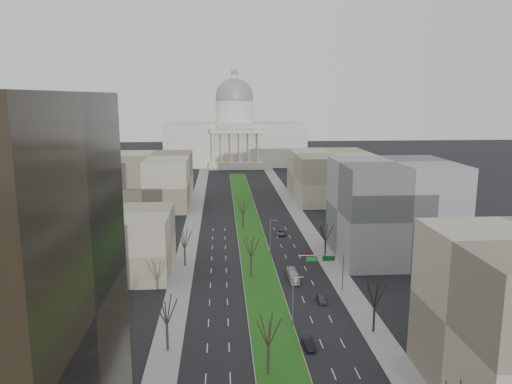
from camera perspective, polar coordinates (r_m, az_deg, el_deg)
name	(u,v)px	position (r m, az deg, el deg)	size (l,w,h in m)	color
ground	(250,230)	(151.02, -0.73, -4.32)	(600.00, 600.00, 0.00)	black
median	(250,230)	(150.02, -0.71, -4.38)	(8.00, 222.03, 0.20)	#999993
sidewalk_left	(186,257)	(127.13, -8.02, -7.34)	(5.00, 330.00, 0.15)	gray
sidewalk_right	(324,254)	(129.43, 7.74, -7.00)	(5.00, 330.00, 0.15)	gray
capitol	(235,136)	(296.11, -2.44, 6.37)	(80.00, 46.00, 55.00)	beige
building_beige_left	(113,243)	(117.79, -16.02, -5.62)	(26.00, 22.00, 14.00)	gray
building_grey_right	(393,210)	(127.93, 15.41, -1.97)	(28.00, 26.00, 24.00)	#5C5F61
building_far_left	(150,180)	(189.86, -12.06, 1.37)	(30.00, 40.00, 18.00)	gray
building_far_right	(332,176)	(197.76, 8.67, 1.86)	(30.00, 40.00, 18.00)	gray
tree_left_mid	(166,309)	(80.87, -10.21, -13.07)	(5.40, 5.40, 9.72)	black
tree_left_far	(184,239)	(118.45, -8.19, -5.28)	(5.28, 5.28, 9.50)	black
tree_right_mid	(375,293)	(87.83, 13.46, -11.11)	(5.52, 5.52, 9.94)	black
tree_right_far	(326,232)	(124.72, 7.96, -4.60)	(5.04, 5.04, 9.07)	black
tree_median_a	(268,330)	(73.44, 1.43, -15.48)	(5.40, 5.40, 9.72)	black
tree_median_b	(251,247)	(110.60, -0.56, -6.26)	(5.40, 5.40, 9.72)	black
tree_median_c	(243,207)	(149.23, -1.50, -1.74)	(5.40, 5.40, 9.72)	black
streetlamp_median_b	(293,301)	(88.53, 4.27, -12.29)	(1.90, 0.20, 9.16)	gray
streetlamp_median_c	(270,237)	(126.00, 1.65, -5.15)	(1.90, 0.20, 9.16)	gray
mast_arm_signs	(330,264)	(103.57, 8.46, -8.11)	(9.12, 0.24, 8.09)	gray
car_grey_near	(321,299)	(100.42, 7.48, -12.02)	(1.59, 3.94, 1.34)	#414348
car_black	(309,344)	(83.76, 6.03, -16.85)	(1.49, 4.28, 1.41)	black
car_red	(311,256)	(125.42, 6.26, -7.27)	(1.86, 4.57, 1.33)	maroon
car_grey_far	(281,233)	(145.31, 2.88, -4.67)	(2.24, 4.86, 1.35)	#53585B
box_van	(293,275)	(110.77, 4.25, -9.49)	(1.82, 7.79, 2.17)	silver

